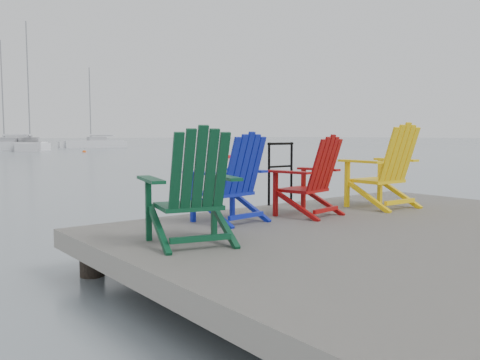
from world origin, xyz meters
TOP-DOWN VIEW (x-y plane):
  - ground at (0.00, 0.00)m, footprint 400.00×400.00m
  - dock at (0.00, 0.00)m, footprint 6.00×5.00m
  - handrail at (0.25, 2.45)m, footprint 0.48×0.04m
  - chair_green at (-2.24, 0.92)m, footprint 0.98×0.93m
  - chair_blue at (-1.22, 1.66)m, footprint 0.87×0.82m
  - chair_red at (-0.17, 1.42)m, footprint 0.88×0.83m
  - chair_yellow at (1.14, 1.28)m, footprint 0.92×0.86m
  - sailboat_near at (7.59, 48.97)m, footprint 5.97×7.41m
  - sailboat_mid at (9.52, 48.71)m, footprint 5.45×9.54m
  - sailboat_far at (17.85, 53.25)m, footprint 6.72×2.41m
  - buoy_c at (14.83, 23.23)m, footprint 0.37×0.37m
  - buoy_d at (11.26, 39.07)m, footprint 0.34×0.34m

SIDE VIEW (x-z plane):
  - ground at x=0.00m, z-range 0.00..0.00m
  - buoy_c at x=14.83m, z-range -0.19..0.19m
  - buoy_d at x=11.26m, z-range -0.17..0.17m
  - dock at x=0.00m, z-range -0.35..1.05m
  - sailboat_mid at x=9.52m, z-range -5.99..6.70m
  - sailboat_near at x=7.59m, z-range -4.97..5.68m
  - sailboat_far at x=17.85m, z-range -4.30..5.01m
  - chair_red at x=-0.17m, z-range 0.50..1.48m
  - chair_blue at x=-1.22m, z-range 0.50..1.51m
  - chair_green at x=-2.24m, z-range 0.50..1.56m
  - handrail at x=0.25m, z-range 0.59..1.49m
  - chair_yellow at x=1.14m, z-range 0.50..1.64m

